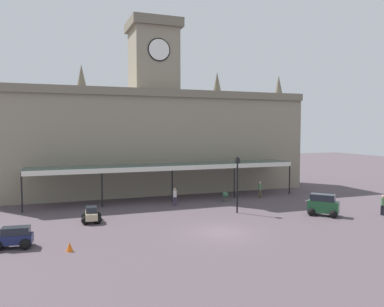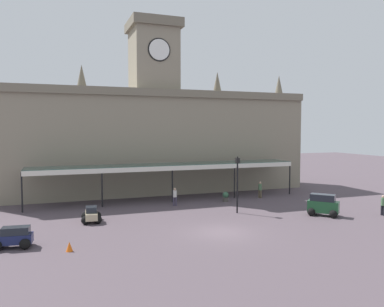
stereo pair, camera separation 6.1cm
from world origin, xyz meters
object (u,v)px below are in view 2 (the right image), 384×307
Objects in this scene: car_navy_estate at (13,239)px; pedestrian_near_entrance at (260,189)px; planter_by_canopy at (226,197)px; pedestrian_crossing_forecourt at (175,196)px; victorian_lamppost at (237,178)px; car_beige_sedan at (91,215)px; car_green_van at (323,206)px; traffic_cone at (69,247)px; pedestrian_beside_cars at (383,204)px.

pedestrian_near_entrance is at bearing 23.14° from car_navy_estate.
planter_by_canopy is (-4.20, -0.65, -0.42)m from pedestrian_near_entrance.
victorian_lamppost is at bearing -48.96° from pedestrian_crossing_forecourt.
pedestrian_near_entrance is (9.47, 0.91, 0.00)m from pedestrian_crossing_forecourt.
car_beige_sedan is (4.98, 4.95, -0.06)m from car_navy_estate.
car_green_van is 20.01m from traffic_cone.
car_beige_sedan is at bearing -154.95° from pedestrian_crossing_forecourt.
car_navy_estate is 7.02m from car_beige_sedan.
pedestrian_crossing_forecourt reaches higher than planter_by_canopy.
car_green_van is 4.96m from pedestrian_beside_cars.
car_navy_estate is 0.92× the size of car_green_van.
traffic_cone is at bearing -29.88° from car_navy_estate.
car_green_van is 1.52× the size of pedestrian_near_entrance.
pedestrian_crossing_forecourt is (12.79, 8.61, 0.34)m from car_navy_estate.
car_green_van reaches higher than pedestrian_crossing_forecourt.
car_green_van is (18.00, -4.32, 0.30)m from car_beige_sedan.
pedestrian_near_entrance reaches higher than planter_by_canopy.
car_green_van is 2.65× the size of planter_by_canopy.
car_green_van is at bearing 1.57° from car_navy_estate.
car_beige_sedan is at bearing 44.87° from car_navy_estate.
planter_by_canopy is at bearing 2.79° from pedestrian_crossing_forecourt.
victorian_lamppost reaches higher than pedestrian_near_entrance.
planter_by_canopy is at bearing 134.38° from pedestrian_beside_cars.
traffic_cone is (-24.55, -0.84, -0.63)m from pedestrian_beside_cars.
traffic_cone is at bearing -157.27° from victorian_lamppost.
pedestrian_crossing_forecourt is at bearing 47.08° from traffic_cone.
pedestrian_beside_cars reaches higher than car_navy_estate.
car_green_van is at bearing 161.32° from pedestrian_beside_cars.
pedestrian_crossing_forecourt is (7.82, 3.65, 0.41)m from car_beige_sedan.
victorian_lamppost reaches higher than planter_by_canopy.
victorian_lamppost is (-10.83, 4.91, 2.08)m from pedestrian_beside_cars.
planter_by_canopy is at bearing 120.84° from car_green_van.
pedestrian_crossing_forecourt is 14.22m from traffic_cone.
pedestrian_beside_cars is 1.00× the size of pedestrian_crossing_forecourt.
traffic_cone is at bearing -149.43° from pedestrian_near_entrance.
car_navy_estate is 1.40× the size of pedestrian_crossing_forecourt.
pedestrian_beside_cars is 1.00× the size of pedestrian_near_entrance.
traffic_cone is (-13.72, -5.75, -2.71)m from victorian_lamppost.
car_beige_sedan is 3.77× the size of traffic_cone.
pedestrian_beside_cars is 13.75m from planter_by_canopy.
car_beige_sedan is at bearing 165.40° from pedestrian_beside_cars.
car_beige_sedan is 2.20× the size of planter_by_canopy.
car_green_van is 0.53× the size of victorian_lamppost.
pedestrian_beside_cars is at bearing -24.40° from victorian_lamppost.
car_beige_sedan is 23.46m from pedestrian_beside_cars.
car_navy_estate is 20.12m from planter_by_canopy.
car_beige_sedan is at bearing -165.23° from pedestrian_near_entrance.
car_beige_sedan is at bearing 175.19° from victorian_lamppost.
car_green_van is at bearing -13.51° from car_beige_sedan.
pedestrian_beside_cars is (22.69, -5.91, 0.41)m from car_beige_sedan.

